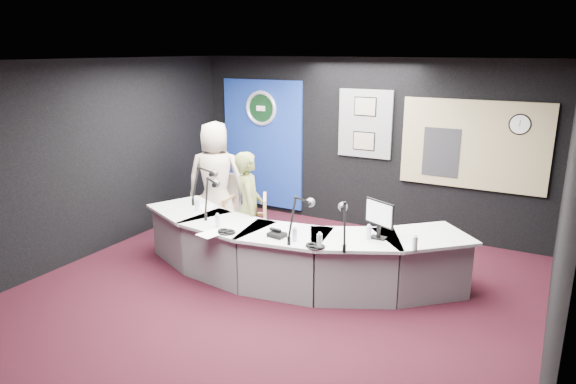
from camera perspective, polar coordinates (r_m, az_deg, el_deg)
The scene contains 33 objects.
ground at distance 6.43m, azimuth -1.86°, elevation -11.43°, with size 6.00×6.00×0.00m, color black.
ceiling at distance 5.73m, azimuth -2.11°, elevation 14.37°, with size 6.00×6.00×0.02m, color silver.
wall_back at distance 8.59m, azimuth 8.22°, elevation 5.25°, with size 6.00×0.02×2.80m, color black.
wall_front at distance 3.81m, azimuth -25.77°, elevation -9.65°, with size 6.00×0.02×2.80m, color black.
wall_left at distance 7.84m, azimuth -21.29°, elevation 3.35°, with size 0.02×6.00×2.80m, color black.
wall_right at distance 5.17m, azimuth 28.16°, elevation -3.45°, with size 0.02×6.00×2.80m, color black.
broadcast_desk at distance 6.73m, azimuth 0.11°, elevation -6.63°, with size 4.50×1.90×0.75m, color silver, non-canonical shape.
backdrop_panel at distance 9.40m, azimuth -2.84°, elevation 5.35°, with size 1.60×0.05×2.30m, color navy.
agency_seal at distance 9.27m, azimuth -3.02°, elevation 9.27°, with size 0.63×0.63×0.07m, color silver.
seal_center at distance 9.28m, azimuth -3.00°, elevation 9.27°, with size 0.48×0.48×0.01m, color black.
pinboard at distance 8.49m, azimuth 8.56°, elevation 7.51°, with size 0.90×0.04×1.10m, color slate.
framed_photo_upper at distance 8.42m, azimuth 8.56°, elevation 9.37°, with size 0.34×0.02×0.27m, color #7F725C.
framed_photo_lower at distance 8.50m, azimuth 8.41°, elevation 5.61°, with size 0.34×0.02×0.27m, color #7F725C.
booth_window_frame at distance 8.11m, azimuth 19.89°, elevation 4.94°, with size 2.12×0.06×1.32m, color #9C8C61.
booth_glow at distance 8.10m, azimuth 19.88°, elevation 4.93°, with size 2.00×0.02×1.20m, color beige.
equipment_rack at distance 8.18m, azimuth 16.65°, elevation 4.23°, with size 0.55×0.02×0.75m, color black.
wall_clock at distance 7.96m, azimuth 24.36°, elevation 6.86°, with size 0.28×0.28×0.01m, color white.
armchair_left at distance 8.36m, azimuth -7.93°, elevation -1.27°, with size 0.58×0.58×1.03m, color #B08150, non-canonical shape.
armchair_right at distance 7.22m, azimuth -4.31°, elevation -3.74°, with size 0.60×0.60×1.07m, color #B08150, non-canonical shape.
draped_jacket at distance 8.52m, azimuth -6.90°, elevation -0.18°, with size 0.50×0.10×0.70m, color slate.
person_man at distance 8.25m, azimuth -8.04°, elevation 1.44°, with size 0.90×0.59×1.85m, color beige.
person_woman at distance 7.14m, azimuth -4.36°, elevation -1.79°, with size 0.58×0.38×1.59m, color olive.
computer_monitor at distance 6.11m, azimuth 10.14°, elevation -2.30°, with size 0.40×0.02×0.28m, color black.
desk_phone at distance 6.17m, azimuth -1.23°, elevation -4.77°, with size 0.20×0.16×0.05m, color black.
headphones_near at distance 5.85m, azimuth 3.05°, elevation -6.01°, with size 0.21×0.21×0.04m, color black.
headphones_far at distance 6.34m, azimuth -6.84°, elevation -4.38°, with size 0.24×0.24×0.04m, color black.
paper_stack at distance 7.40m, azimuth -9.07°, elevation -1.63°, with size 0.19×0.26×0.00m, color white.
notepad at distance 6.35m, azimuth -8.49°, elevation -4.57°, with size 0.23×0.33×0.00m, color white.
boom_mic_a at distance 7.68m, azimuth -9.34°, elevation 1.30°, with size 0.18×0.74×0.60m, color black, non-canonical shape.
boom_mic_b at distance 7.03m, azimuth -8.58°, elevation -0.00°, with size 0.36×0.69×0.60m, color black, non-canonical shape.
boom_mic_c at distance 6.09m, azimuth 1.36°, elevation -2.30°, with size 0.16×0.74×0.60m, color black, non-canonical shape.
boom_mic_d at distance 5.93m, azimuth 6.22°, elevation -2.90°, with size 0.38×0.68×0.60m, color black, non-canonical shape.
water_bottles at distance 6.29m, azimuth -0.10°, elevation -3.73°, with size 3.12×0.58×0.18m, color silver, non-canonical shape.
Camera 1 is at (2.90, -4.94, 2.93)m, focal length 32.00 mm.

